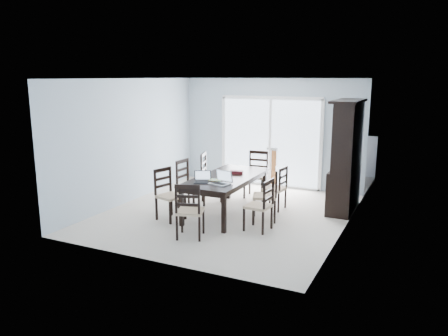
{
  "coord_description": "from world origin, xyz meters",
  "views": [
    {
      "loc": [
        3.49,
        -7.42,
        2.64
      ],
      "look_at": [
        -0.05,
        0.0,
        0.91
      ],
      "focal_mm": 35.0,
      "sensor_mm": 36.0,
      "label": 1
    }
  ],
  "objects_px": {
    "chair_left_mid": "(187,178)",
    "chair_end_near": "(189,205)",
    "dining_table": "(227,180)",
    "game_box": "(237,172)",
    "hot_tub": "(262,159)",
    "chair_left_far": "(209,171)",
    "chair_left_near": "(167,188)",
    "chair_right_far": "(279,184)",
    "cell_phone": "(196,187)",
    "china_hutch": "(346,157)",
    "chair_right_near": "(263,200)",
    "chair_end_far": "(257,169)",
    "chair_right_mid": "(270,189)",
    "laptop_dark": "(202,180)",
    "laptop_silver": "(219,181)"
  },
  "relations": [
    {
      "from": "chair_left_mid",
      "to": "chair_end_near",
      "type": "distance_m",
      "value": 1.85
    },
    {
      "from": "laptop_silver",
      "to": "hot_tub",
      "type": "height_order",
      "value": "laptop_silver"
    },
    {
      "from": "chair_right_mid",
      "to": "chair_end_near",
      "type": "xyz_separation_m",
      "value": [
        -0.87,
        -1.49,
        -0.02
      ]
    },
    {
      "from": "dining_table",
      "to": "game_box",
      "type": "bearing_deg",
      "value": 74.74
    },
    {
      "from": "dining_table",
      "to": "chair_end_far",
      "type": "height_order",
      "value": "chair_end_far"
    },
    {
      "from": "hot_tub",
      "to": "chair_left_far",
      "type": "bearing_deg",
      "value": -95.1
    },
    {
      "from": "china_hutch",
      "to": "chair_left_mid",
      "type": "relative_size",
      "value": 1.95
    },
    {
      "from": "chair_left_mid",
      "to": "china_hutch",
      "type": "bearing_deg",
      "value": 116.12
    },
    {
      "from": "chair_left_near",
      "to": "chair_left_far",
      "type": "xyz_separation_m",
      "value": [
        0.09,
        1.52,
        0.04
      ]
    },
    {
      "from": "laptop_dark",
      "to": "game_box",
      "type": "xyz_separation_m",
      "value": [
        0.25,
        0.96,
        -0.02
      ]
    },
    {
      "from": "chair_right_far",
      "to": "dining_table",
      "type": "bearing_deg",
      "value": 135.02
    },
    {
      "from": "chair_end_far",
      "to": "laptop_dark",
      "type": "height_order",
      "value": "chair_end_far"
    },
    {
      "from": "dining_table",
      "to": "laptop_dark",
      "type": "xyz_separation_m",
      "value": [
        -0.17,
        -0.66,
        0.13
      ]
    },
    {
      "from": "cell_phone",
      "to": "game_box",
      "type": "distance_m",
      "value": 1.31
    },
    {
      "from": "chair_right_mid",
      "to": "game_box",
      "type": "distance_m",
      "value": 0.89
    },
    {
      "from": "cell_phone",
      "to": "china_hutch",
      "type": "bearing_deg",
      "value": 58.55
    },
    {
      "from": "hot_tub",
      "to": "chair_end_far",
      "type": "bearing_deg",
      "value": -72.46
    },
    {
      "from": "chair_left_near",
      "to": "chair_right_mid",
      "type": "bearing_deg",
      "value": 127.95
    },
    {
      "from": "chair_left_near",
      "to": "chair_left_far",
      "type": "height_order",
      "value": "chair_left_far"
    },
    {
      "from": "china_hutch",
      "to": "game_box",
      "type": "distance_m",
      "value": 2.19
    },
    {
      "from": "laptop_silver",
      "to": "chair_left_far",
      "type": "bearing_deg",
      "value": 135.92
    },
    {
      "from": "dining_table",
      "to": "china_hutch",
      "type": "relative_size",
      "value": 1.0
    },
    {
      "from": "china_hutch",
      "to": "laptop_dark",
      "type": "relative_size",
      "value": 6.03
    },
    {
      "from": "chair_right_near",
      "to": "hot_tub",
      "type": "bearing_deg",
      "value": 25.56
    },
    {
      "from": "chair_right_near",
      "to": "laptop_dark",
      "type": "bearing_deg",
      "value": 97.09
    },
    {
      "from": "chair_end_far",
      "to": "laptop_dark",
      "type": "distance_m",
      "value": 2.15
    },
    {
      "from": "chair_right_near",
      "to": "hot_tub",
      "type": "height_order",
      "value": "chair_right_near"
    },
    {
      "from": "chair_end_far",
      "to": "chair_right_near",
      "type": "bearing_deg",
      "value": 108.92
    },
    {
      "from": "chair_left_near",
      "to": "hot_tub",
      "type": "distance_m",
      "value": 4.17
    },
    {
      "from": "chair_left_far",
      "to": "cell_phone",
      "type": "height_order",
      "value": "chair_left_far"
    },
    {
      "from": "chair_left_near",
      "to": "hot_tub",
      "type": "bearing_deg",
      "value": -169.5
    },
    {
      "from": "china_hutch",
      "to": "chair_right_mid",
      "type": "bearing_deg",
      "value": -131.81
    },
    {
      "from": "dining_table",
      "to": "chair_right_far",
      "type": "distance_m",
      "value": 1.08
    },
    {
      "from": "chair_end_far",
      "to": "cell_phone",
      "type": "relative_size",
      "value": 10.58
    },
    {
      "from": "chair_left_near",
      "to": "chair_right_mid",
      "type": "relative_size",
      "value": 0.98
    },
    {
      "from": "chair_end_near",
      "to": "hot_tub",
      "type": "relative_size",
      "value": 0.52
    },
    {
      "from": "chair_end_near",
      "to": "chair_right_far",
      "type": "bearing_deg",
      "value": 51.75
    },
    {
      "from": "dining_table",
      "to": "chair_left_near",
      "type": "distance_m",
      "value": 1.16
    },
    {
      "from": "chair_left_mid",
      "to": "chair_right_far",
      "type": "distance_m",
      "value": 1.86
    },
    {
      "from": "laptop_silver",
      "to": "hot_tub",
      "type": "bearing_deg",
      "value": 111.83
    },
    {
      "from": "chair_end_near",
      "to": "hot_tub",
      "type": "height_order",
      "value": "chair_end_near"
    },
    {
      "from": "chair_end_far",
      "to": "laptop_dark",
      "type": "xyz_separation_m",
      "value": [
        -0.24,
        -2.13,
        0.18
      ]
    },
    {
      "from": "chair_left_near",
      "to": "chair_right_far",
      "type": "relative_size",
      "value": 1.09
    },
    {
      "from": "chair_end_far",
      "to": "china_hutch",
      "type": "bearing_deg",
      "value": 168.89
    },
    {
      "from": "dining_table",
      "to": "chair_right_near",
      "type": "bearing_deg",
      "value": -32.03
    },
    {
      "from": "cell_phone",
      "to": "chair_left_near",
      "type": "bearing_deg",
      "value": 174.49
    },
    {
      "from": "dining_table",
      "to": "chair_left_mid",
      "type": "bearing_deg",
      "value": 175.42
    },
    {
      "from": "chair_right_near",
      "to": "cell_phone",
      "type": "bearing_deg",
      "value": 113.81
    },
    {
      "from": "china_hutch",
      "to": "chair_right_mid",
      "type": "xyz_separation_m",
      "value": [
        -1.13,
        -1.26,
        -0.47
      ]
    },
    {
      "from": "chair_end_near",
      "to": "laptop_dark",
      "type": "distance_m",
      "value": 0.89
    }
  ]
}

